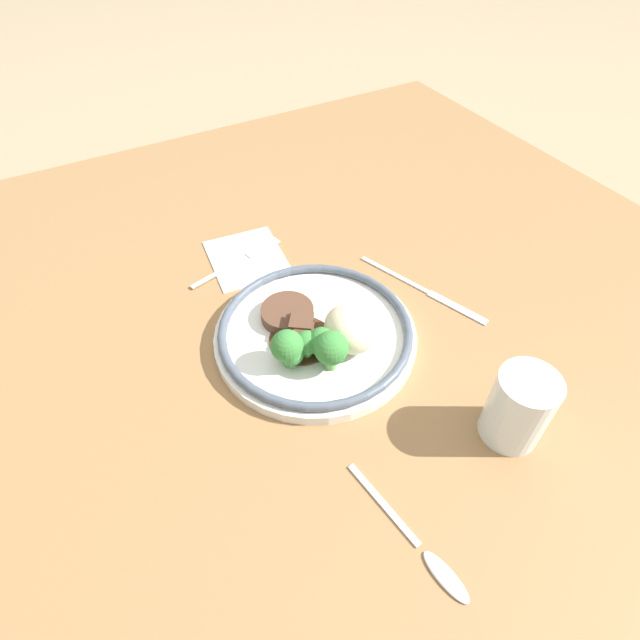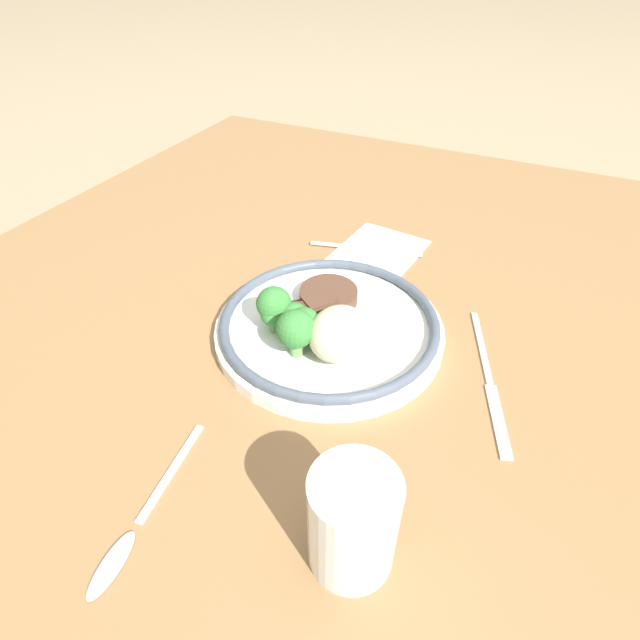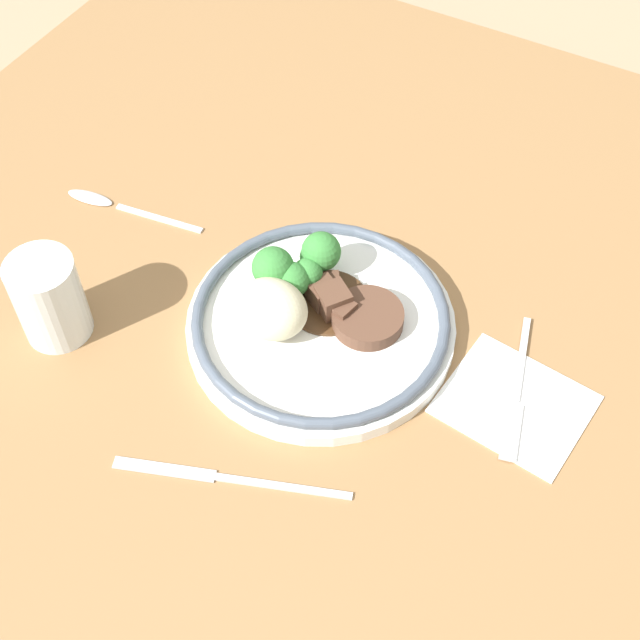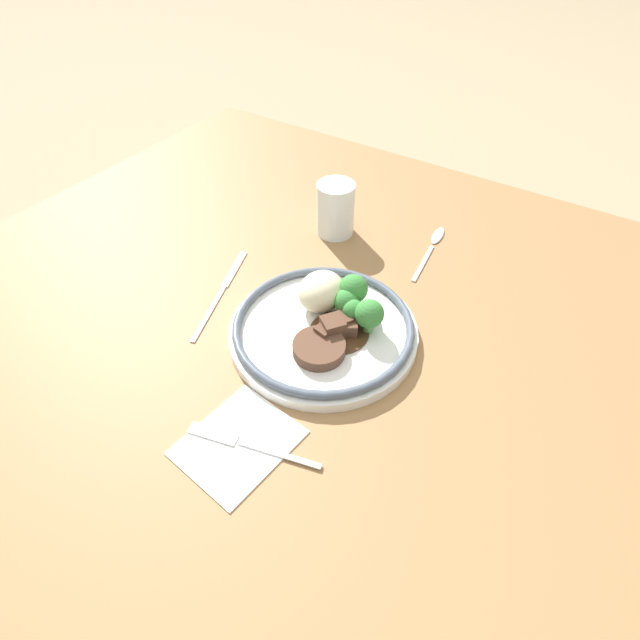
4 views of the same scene
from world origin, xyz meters
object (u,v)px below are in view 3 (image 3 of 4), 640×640
Objects in this scene: juice_glass at (50,301)px; fork at (516,400)px; spoon at (107,203)px; knife at (222,478)px; plate at (316,314)px.

juice_glass reaches higher than fork.
fork is 0.51m from spoon.
fork is at bearing -162.25° from juice_glass.
juice_glass is 0.57× the size of fork.
juice_glass is at bearing -86.79° from fork.
spoon is (0.30, -0.23, 0.00)m from knife.
juice_glass is 0.46× the size of knife.
plate is 1.29× the size of knife.
knife is (-0.24, 0.06, -0.04)m from juice_glass.
spoon is (0.07, -0.17, -0.04)m from juice_glass.
fork is at bearing -176.46° from plate.
spoon is (0.51, -0.03, -0.00)m from fork.
plate is at bearing -150.71° from juice_glass.
juice_glass is 0.18m from spoon.
knife is at bearing -59.17° from fork.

